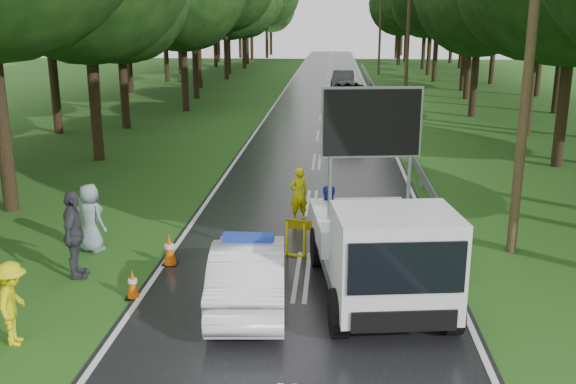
# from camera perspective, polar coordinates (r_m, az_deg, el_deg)

# --- Properties ---
(ground) EXTENTS (160.00, 160.00, 0.00)m
(ground) POSITION_cam_1_polar(r_m,az_deg,el_deg) (14.81, 1.25, -7.53)
(ground) COLOR #224F16
(ground) RESTS_ON ground
(road) EXTENTS (7.00, 140.00, 0.02)m
(road) POSITION_cam_1_polar(r_m,az_deg,el_deg) (44.01, 3.23, 7.77)
(road) COLOR black
(road) RESTS_ON ground
(guardrail) EXTENTS (0.12, 60.06, 0.70)m
(guardrail) POSITION_cam_1_polar(r_m,az_deg,el_deg) (43.72, 8.14, 8.31)
(guardrail) COLOR gray
(guardrail) RESTS_ON ground
(utility_pole_near) EXTENTS (1.40, 0.24, 10.00)m
(utility_pole_near) POSITION_cam_1_polar(r_m,az_deg,el_deg) (16.29, 20.76, 11.94)
(utility_pole_near) COLOR #463420
(utility_pole_near) RESTS_ON ground
(utility_pole_mid) EXTENTS (1.40, 0.24, 10.00)m
(utility_pole_mid) POSITION_cam_1_polar(r_m,az_deg,el_deg) (41.89, 10.64, 14.10)
(utility_pole_mid) COLOR #463420
(utility_pole_mid) RESTS_ON ground
(utility_pole_far) EXTENTS (1.40, 0.24, 10.00)m
(utility_pole_far) POSITION_cam_1_polar(r_m,az_deg,el_deg) (67.79, 8.20, 14.56)
(utility_pole_far) COLOR #463420
(utility_pole_far) RESTS_ON ground
(police_sedan) EXTENTS (1.79, 4.28, 1.51)m
(police_sedan) POSITION_cam_1_polar(r_m,az_deg,el_deg) (13.24, -3.50, -7.17)
(police_sedan) COLOR white
(police_sedan) RESTS_ON ground
(work_truck) EXTENTS (3.03, 5.60, 4.26)m
(work_truck) POSITION_cam_1_polar(r_m,az_deg,el_deg) (13.34, 8.20, -4.98)
(work_truck) COLOR gray
(work_truck) RESTS_ON ground
(barrier) EXTENTS (2.27, 0.65, 0.97)m
(barrier) POSITION_cam_1_polar(r_m,az_deg,el_deg) (15.47, 3.86, -3.65)
(barrier) COLOR #F0EB0D
(barrier) RESTS_ON ground
(officer) EXTENTS (0.69, 0.62, 1.59)m
(officer) POSITION_cam_1_polar(r_m,az_deg,el_deg) (18.50, 0.94, -0.23)
(officer) COLOR yellow
(officer) RESTS_ON ground
(civilian) EXTENTS (1.00, 0.90, 1.70)m
(civilian) POSITION_cam_1_polar(r_m,az_deg,el_deg) (16.14, 3.76, -2.39)
(civilian) COLOR #1B2EB1
(civilian) RESTS_ON ground
(bystander_left) EXTENTS (0.80, 1.12, 1.57)m
(bystander_left) POSITION_cam_1_polar(r_m,az_deg,el_deg) (12.66, -23.27, -9.10)
(bystander_left) COLOR yellow
(bystander_left) RESTS_ON ground
(bystander_mid) EXTENTS (0.69, 1.26, 2.03)m
(bystander_mid) POSITION_cam_1_polar(r_m,az_deg,el_deg) (15.20, -18.48, -3.65)
(bystander_mid) COLOR #3A3C42
(bystander_mid) RESTS_ON ground
(bystander_right) EXTENTS (1.02, 0.91, 1.74)m
(bystander_right) POSITION_cam_1_polar(r_m,az_deg,el_deg) (16.85, -17.13, -2.21)
(bystander_right) COLOR gray
(bystander_right) RESTS_ON ground
(queue_car_first) EXTENTS (2.53, 4.94, 1.61)m
(queue_car_first) POSITION_cam_1_polar(r_m,az_deg,el_deg) (32.45, 5.54, 6.46)
(queue_car_first) COLOR #404448
(queue_car_first) RESTS_ON ground
(queue_car_second) EXTENTS (2.75, 5.55, 1.55)m
(queue_car_second) POSITION_cam_1_polar(r_m,az_deg,el_deg) (38.40, 5.82, 7.77)
(queue_car_second) COLOR gray
(queue_car_second) RESTS_ON ground
(queue_car_third) EXTENTS (2.55, 5.42, 1.50)m
(queue_car_third) POSITION_cam_1_polar(r_m,az_deg,el_deg) (44.35, 5.28, 8.75)
(queue_car_third) COLOR black
(queue_car_third) RESTS_ON ground
(queue_car_fourth) EXTENTS (2.00, 4.68, 1.50)m
(queue_car_fourth) POSITION_cam_1_polar(r_m,az_deg,el_deg) (53.97, 4.89, 9.92)
(queue_car_fourth) COLOR #3D3F45
(queue_car_fourth) RESTS_ON ground
(cone_near_left) EXTENTS (0.31, 0.31, 0.65)m
(cone_near_left) POSITION_cam_1_polar(r_m,az_deg,el_deg) (14.01, -13.64, -7.97)
(cone_near_left) COLOR black
(cone_near_left) RESTS_ON ground
(cone_center) EXTENTS (0.38, 0.38, 0.81)m
(cone_center) POSITION_cam_1_polar(r_m,az_deg,el_deg) (15.53, 3.29, -4.90)
(cone_center) COLOR black
(cone_center) RESTS_ON ground
(cone_far) EXTENTS (0.37, 0.37, 0.79)m
(cone_far) POSITION_cam_1_polar(r_m,az_deg,el_deg) (19.12, 3.85, -1.03)
(cone_far) COLOR black
(cone_far) RESTS_ON ground
(cone_left_mid) EXTENTS (0.37, 0.37, 0.79)m
(cone_left_mid) POSITION_cam_1_polar(r_m,az_deg,el_deg) (15.60, -10.48, -5.08)
(cone_left_mid) COLOR black
(cone_left_mid) RESTS_ON ground
(cone_right) EXTENTS (0.35, 0.35, 0.73)m
(cone_right) POSITION_cam_1_polar(r_m,az_deg,el_deg) (16.90, 11.16, -3.60)
(cone_right) COLOR black
(cone_right) RESTS_ON ground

